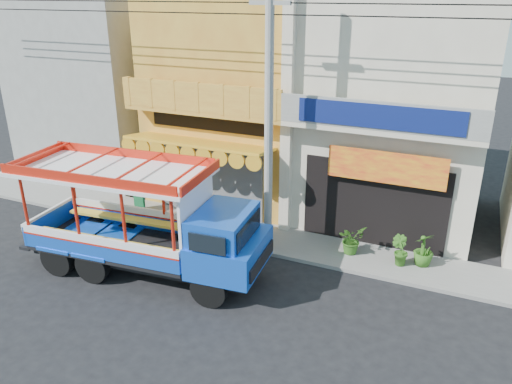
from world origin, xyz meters
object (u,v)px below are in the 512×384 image
at_px(potted_plant_a, 351,240).
at_px(potted_plant_c, 424,249).
at_px(green_sign, 139,201).
at_px(songthaew_truck, 159,225).
at_px(utility_pole, 274,98).
at_px(potted_plant_b, 400,250).

distance_m(potted_plant_a, potted_plant_c, 2.20).
bearing_deg(potted_plant_c, green_sign, -49.30).
bearing_deg(potted_plant_c, songthaew_truck, -23.67).
relative_size(utility_pole, potted_plant_c, 26.66).
bearing_deg(songthaew_truck, green_sign, 134.21).
bearing_deg(utility_pole, songthaew_truck, -132.71).
bearing_deg(green_sign, songthaew_truck, -45.79).
bearing_deg(utility_pole, potted_plant_b, 9.34).
distance_m(green_sign, potted_plant_c, 10.28).
relative_size(songthaew_truck, green_sign, 7.74).
height_order(utility_pole, green_sign, utility_pole).
xyz_separation_m(green_sign, potted_plant_c, (10.28, 0.20, 0.12)).
bearing_deg(potted_plant_b, green_sign, 24.93).
distance_m(potted_plant_b, potted_plant_c, 0.72).
height_order(utility_pole, potted_plant_a, utility_pole).
bearing_deg(songthaew_truck, potted_plant_a, 35.21).
bearing_deg(utility_pole, potted_plant_a, 17.89).
bearing_deg(green_sign, utility_pole, -7.05).
bearing_deg(utility_pole, green_sign, 172.95).
relative_size(green_sign, potted_plant_a, 1.06).
xyz_separation_m(potted_plant_a, potted_plant_b, (1.52, -0.13, 0.01)).
distance_m(green_sign, potted_plant_a, 8.08).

